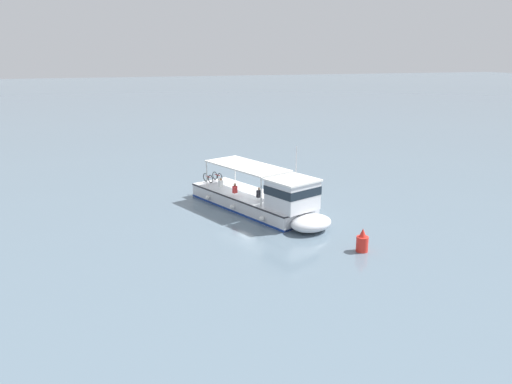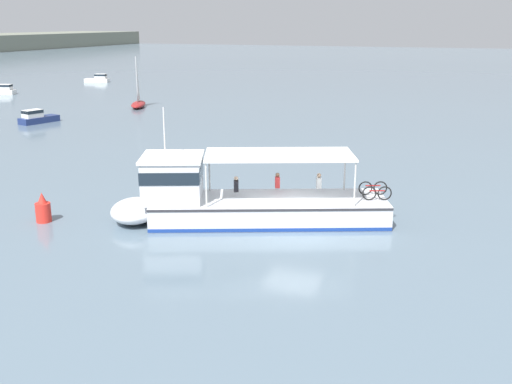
{
  "view_description": "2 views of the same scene",
  "coord_description": "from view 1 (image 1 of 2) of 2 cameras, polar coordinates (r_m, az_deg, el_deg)",
  "views": [
    {
      "loc": [
        11.01,
        35.05,
        11.19
      ],
      "look_at": [
        0.58,
        1.98,
        1.4
      ],
      "focal_mm": 35.1,
      "sensor_mm": 36.0,
      "label": 1
    },
    {
      "loc": [
        -24.63,
        -7.4,
        8.99
      ],
      "look_at": [
        0.58,
        1.98,
        1.4
      ],
      "focal_mm": 42.66,
      "sensor_mm": 36.0,
      "label": 2
    }
  ],
  "objects": [
    {
      "name": "channel_buoy",
      "position": [
        29.63,
        12.02,
        -5.61
      ],
      "size": [
        0.7,
        0.7,
        1.4
      ],
      "color": "red",
      "rests_on": "ground"
    },
    {
      "name": "ferry_main",
      "position": [
        35.39,
        1.04,
        -0.95
      ],
      "size": [
        7.58,
        12.95,
        5.32
      ],
      "color": "silver",
      "rests_on": "ground"
    },
    {
      "name": "ground_plane",
      "position": [
        38.41,
        -0.07,
        -1.17
      ],
      "size": [
        400.0,
        400.0,
        0.0
      ],
      "primitive_type": "plane",
      "color": "slate"
    }
  ]
}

